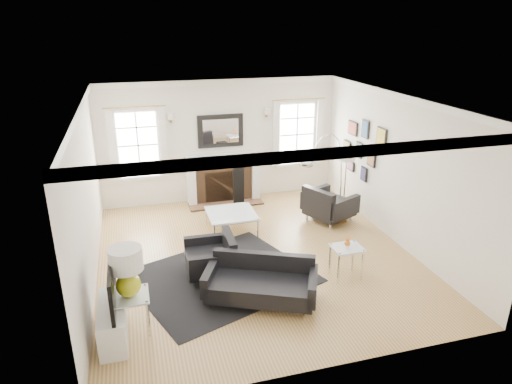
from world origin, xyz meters
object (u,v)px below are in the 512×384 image
object	(u,v)px
sofa	(261,283)
arc_floor_lamp	(325,178)
fireplace	(223,179)
coffee_table	(231,214)
armchair_left	(213,257)
armchair_right	(328,205)
gourd_lamp	(127,269)

from	to	relation	value
sofa	arc_floor_lamp	size ratio (longest dim) A/B	0.87
arc_floor_lamp	fireplace	bearing A→B (deg)	126.11
coffee_table	sofa	bearing A→B (deg)	-92.21
armchair_left	coffee_table	bearing A→B (deg)	66.70
fireplace	arc_floor_lamp	xyz separation A→B (m)	(1.59, -2.17, 0.60)
fireplace	armchair_left	xyz separation A→B (m)	(-0.86, -3.25, -0.22)
sofa	armchair_right	distance (m)	3.26
armchair_right	coffee_table	distance (m)	2.08
armchair_right	gourd_lamp	world-z (taller)	gourd_lamp
fireplace	sofa	xyz separation A→B (m)	(-0.29, -4.16, -0.24)
fireplace	coffee_table	size ratio (longest dim) A/B	1.80
armchair_right	gourd_lamp	size ratio (longest dim) A/B	1.70
fireplace	gourd_lamp	size ratio (longest dim) A/B	2.40
fireplace	armchair_right	xyz separation A→B (m)	(1.88, -1.73, -0.19)
armchair_right	arc_floor_lamp	distance (m)	0.95
armchair_right	coffee_table	xyz separation A→B (m)	(-2.08, 0.02, 0.03)
armchair_left	arc_floor_lamp	xyz separation A→B (m)	(2.45, 1.07, 0.81)
armchair_right	arc_floor_lamp	size ratio (longest dim) A/B	0.57
armchair_right	coffee_table	size ratio (longest dim) A/B	1.28
fireplace	sofa	distance (m)	4.18
coffee_table	gourd_lamp	distance (m)	3.39
coffee_table	arc_floor_lamp	xyz separation A→B (m)	(1.78, -0.47, 0.75)
gourd_lamp	coffee_table	bearing A→B (deg)	53.17
sofa	coffee_table	xyz separation A→B (m)	(0.09, 2.46, 0.09)
arc_floor_lamp	coffee_table	bearing A→B (deg)	165.23
gourd_lamp	arc_floor_lamp	size ratio (longest dim) A/B	0.34
sofa	armchair_right	bearing A→B (deg)	48.27
fireplace	arc_floor_lamp	distance (m)	2.76
sofa	coffee_table	world-z (taller)	sofa
armchair_right	coffee_table	world-z (taller)	armchair_right
sofa	gourd_lamp	bearing A→B (deg)	-173.46
armchair_right	armchair_left	bearing A→B (deg)	-151.00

